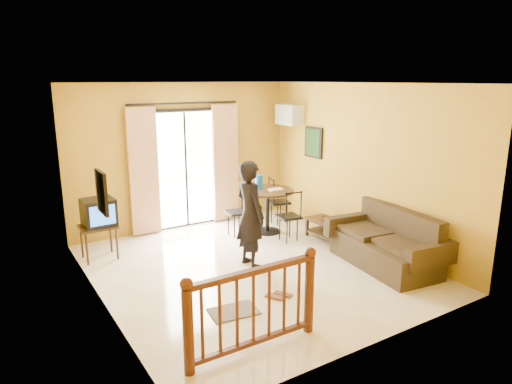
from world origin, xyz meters
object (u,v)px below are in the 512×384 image
television (99,212)px  coffee_table (327,227)px  sofa (387,245)px  standing_person (250,214)px  dining_table (267,198)px

television → coffee_table: size_ratio=0.63×
television → sofa: (3.73, -2.68, -0.45)m
sofa → standing_person: standing_person is taller
dining_table → standing_person: standing_person is taller
television → standing_person: 2.46m
sofa → standing_person: 2.20m
television → dining_table: (3.02, -0.35, -0.12)m
coffee_table → standing_person: standing_person is taller
television → sofa: size_ratio=0.26×
sofa → television: bearing=151.7°
standing_person → dining_table: bearing=-43.8°
dining_table → sofa: bearing=-73.1°
coffee_table → sofa: sofa is taller
television → dining_table: size_ratio=0.50×
dining_table → coffee_table: bearing=-52.7°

